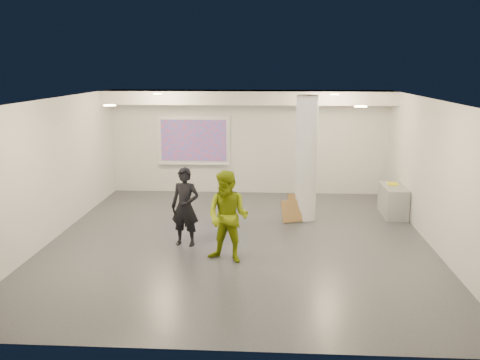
# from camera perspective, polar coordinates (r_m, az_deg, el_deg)

# --- Properties ---
(floor) EXTENTS (8.00, 9.00, 0.01)m
(floor) POSITION_cam_1_polar(r_m,az_deg,el_deg) (11.49, -0.12, -6.53)
(floor) COLOR #34373B
(floor) RESTS_ON ground
(ceiling) EXTENTS (8.00, 9.00, 0.01)m
(ceiling) POSITION_cam_1_polar(r_m,az_deg,el_deg) (10.91, -0.13, 8.58)
(ceiling) COLOR white
(ceiling) RESTS_ON floor
(wall_back) EXTENTS (8.00, 0.01, 3.00)m
(wall_back) POSITION_cam_1_polar(r_m,az_deg,el_deg) (15.53, 0.94, 4.06)
(wall_back) COLOR silver
(wall_back) RESTS_ON floor
(wall_front) EXTENTS (8.00, 0.01, 3.00)m
(wall_front) POSITION_cam_1_polar(r_m,az_deg,el_deg) (6.76, -2.59, -6.62)
(wall_front) COLOR silver
(wall_front) RESTS_ON floor
(wall_left) EXTENTS (0.01, 9.00, 3.00)m
(wall_left) POSITION_cam_1_polar(r_m,az_deg,el_deg) (12.03, -19.51, 1.01)
(wall_left) COLOR silver
(wall_left) RESTS_ON floor
(wall_right) EXTENTS (0.01, 9.00, 3.00)m
(wall_right) POSITION_cam_1_polar(r_m,az_deg,el_deg) (11.56, 20.08, 0.54)
(wall_right) COLOR silver
(wall_right) RESTS_ON floor
(soffit_band) EXTENTS (8.00, 1.10, 0.36)m
(soffit_band) POSITION_cam_1_polar(r_m,az_deg,el_deg) (14.85, 0.86, 8.82)
(soffit_band) COLOR white
(soffit_band) RESTS_ON ceiling
(downlight_nw) EXTENTS (0.22, 0.22, 0.02)m
(downlight_nw) POSITION_cam_1_polar(r_m,az_deg,el_deg) (13.69, -8.79, 9.07)
(downlight_nw) COLOR #FFDC93
(downlight_nw) RESTS_ON ceiling
(downlight_ne) EXTENTS (0.22, 0.22, 0.02)m
(downlight_ne) POSITION_cam_1_polar(r_m,az_deg,el_deg) (13.47, 10.07, 8.98)
(downlight_ne) COLOR #FFDC93
(downlight_ne) RESTS_ON ceiling
(downlight_sw) EXTENTS (0.22, 0.22, 0.02)m
(downlight_sw) POSITION_cam_1_polar(r_m,az_deg,el_deg) (9.83, -13.74, 7.74)
(downlight_sw) COLOR #FFDC93
(downlight_sw) RESTS_ON ceiling
(downlight_se) EXTENTS (0.22, 0.22, 0.02)m
(downlight_se) POSITION_cam_1_polar(r_m,az_deg,el_deg) (9.51, 12.74, 7.65)
(downlight_se) COLOR #FFDC93
(downlight_se) RESTS_ON ceiling
(column) EXTENTS (0.52, 0.52, 3.00)m
(column) POSITION_cam_1_polar(r_m,az_deg,el_deg) (12.87, 7.07, 2.30)
(column) COLOR silver
(column) RESTS_ON floor
(projection_screen) EXTENTS (2.10, 0.13, 1.42)m
(projection_screen) POSITION_cam_1_polar(r_m,az_deg,el_deg) (15.63, -4.95, 4.18)
(projection_screen) COLOR white
(projection_screen) RESTS_ON wall_back
(credenza) EXTENTS (0.53, 1.27, 0.74)m
(credenza) POSITION_cam_1_polar(r_m,az_deg,el_deg) (13.88, 16.02, -2.14)
(credenza) COLOR gray
(credenza) RESTS_ON floor
(papers_stack) EXTENTS (0.27, 0.32, 0.02)m
(papers_stack) POSITION_cam_1_polar(r_m,az_deg,el_deg) (14.10, 15.83, -0.33)
(papers_stack) COLOR silver
(papers_stack) RESTS_ON credenza
(postit_pad) EXTENTS (0.27, 0.35, 0.03)m
(postit_pad) POSITION_cam_1_polar(r_m,az_deg,el_deg) (14.00, 15.97, -0.40)
(postit_pad) COLOR yellow
(postit_pad) RESTS_ON credenza
(cardboard_back) EXTENTS (0.61, 0.26, 0.64)m
(cardboard_back) POSITION_cam_1_polar(r_m,az_deg,el_deg) (13.01, 6.40, -2.89)
(cardboard_back) COLOR olive
(cardboard_back) RESTS_ON floor
(cardboard_front) EXTENTS (0.53, 0.38, 0.52)m
(cardboard_front) POSITION_cam_1_polar(r_m,az_deg,el_deg) (12.86, 5.52, -3.33)
(cardboard_front) COLOR olive
(cardboard_front) RESTS_ON floor
(woman) EXTENTS (0.66, 0.50, 1.64)m
(woman) POSITION_cam_1_polar(r_m,az_deg,el_deg) (11.09, -5.87, -2.87)
(woman) COLOR black
(woman) RESTS_ON floor
(man) EXTENTS (1.03, 0.91, 1.76)m
(man) POSITION_cam_1_polar(r_m,az_deg,el_deg) (10.10, -1.29, -3.94)
(man) COLOR #849C10
(man) RESTS_ON floor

